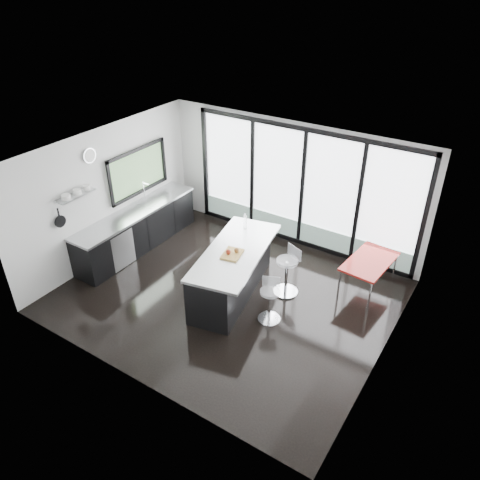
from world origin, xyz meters
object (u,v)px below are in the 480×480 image
Objects in this scene: island at (232,271)px; red_table at (368,275)px; bar_stool_far at (286,276)px; bar_stool_near at (270,305)px.

red_table is at bearing 34.97° from island.
bar_stool_far is (0.89, 0.56, -0.12)m from island.
bar_stool_far reaches higher than red_table.
bar_stool_far is 0.61× the size of red_table.
island is 1.06m from bar_stool_far.
island is 2.65m from red_table.
bar_stool_near is (1.02, -0.31, -0.17)m from island.
island is at bearing 139.72° from bar_stool_near.
bar_stool_far is at bearing 32.23° from island.
red_table is (1.15, 1.83, 0.01)m from bar_stool_near.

